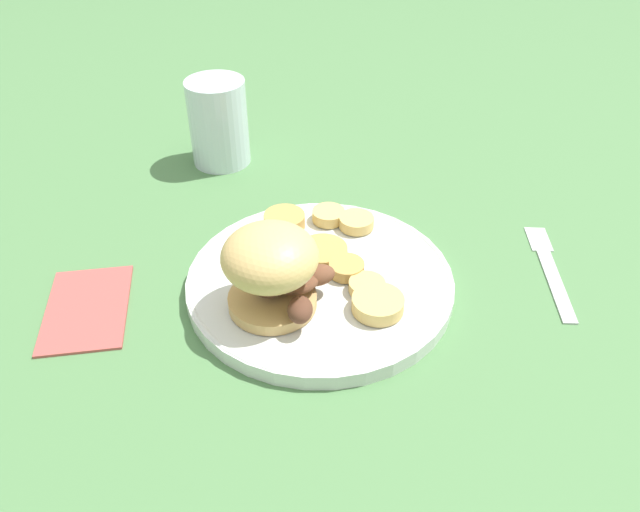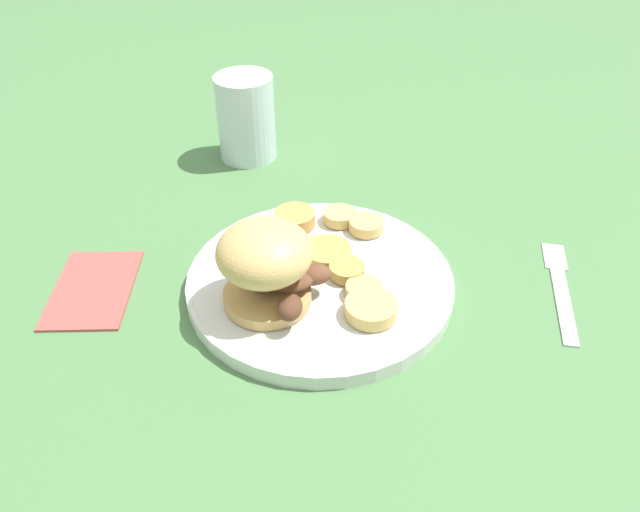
% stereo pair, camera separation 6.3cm
% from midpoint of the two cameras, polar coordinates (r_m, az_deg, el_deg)
% --- Properties ---
extents(ground_plane, '(4.00, 4.00, 0.00)m').
position_cam_midpoint_polar(ground_plane, '(0.66, -2.75, -3.05)').
color(ground_plane, '#4C7A47').
extents(dinner_plate, '(0.28, 0.28, 0.02)m').
position_cam_midpoint_polar(dinner_plate, '(0.66, -2.77, -2.39)').
color(dinner_plate, silver).
rests_on(dinner_plate, ground_plane).
extents(sandwich, '(0.11, 0.09, 0.09)m').
position_cam_midpoint_polar(sandwich, '(0.59, -7.32, -1.15)').
color(sandwich, tan).
rests_on(sandwich, dinner_plate).
extents(potato_round_0, '(0.04, 0.04, 0.01)m').
position_cam_midpoint_polar(potato_round_0, '(0.65, -0.35, -1.22)').
color(potato_round_0, tan).
rests_on(potato_round_0, dinner_plate).
extents(potato_round_1, '(0.04, 0.04, 0.01)m').
position_cam_midpoint_polar(potato_round_1, '(0.63, 1.44, -2.90)').
color(potato_round_1, '#DBB766').
rests_on(potato_round_1, dinner_plate).
extents(potato_round_2, '(0.04, 0.04, 0.01)m').
position_cam_midpoint_polar(potato_round_2, '(0.72, 0.83, 3.03)').
color(potato_round_2, '#DBB766').
rests_on(potato_round_2, dinner_plate).
extents(potato_round_3, '(0.04, 0.04, 0.01)m').
position_cam_midpoint_polar(potato_round_3, '(0.73, -1.78, 3.66)').
color(potato_round_3, '#DBB766').
rests_on(potato_round_3, dinner_plate).
extents(potato_round_4, '(0.05, 0.05, 0.02)m').
position_cam_midpoint_polar(potato_round_4, '(0.72, -5.81, 3.15)').
color(potato_round_4, tan).
rests_on(potato_round_4, dinner_plate).
extents(potato_round_5, '(0.05, 0.05, 0.01)m').
position_cam_midpoint_polar(potato_round_5, '(0.67, -2.18, 0.32)').
color(potato_round_5, tan).
rests_on(potato_round_5, dinner_plate).
extents(potato_round_6, '(0.04, 0.04, 0.01)m').
position_cam_midpoint_polar(potato_round_6, '(0.70, -7.10, 1.83)').
color(potato_round_6, tan).
rests_on(potato_round_6, dinner_plate).
extents(potato_round_7, '(0.05, 0.05, 0.01)m').
position_cam_midpoint_polar(potato_round_7, '(0.61, 2.33, -4.52)').
color(potato_round_7, '#DBB766').
rests_on(potato_round_7, dinner_plate).
extents(fork, '(0.03, 0.17, 0.00)m').
position_cam_midpoint_polar(fork, '(0.72, 17.98, -1.23)').
color(fork, silver).
rests_on(fork, ground_plane).
extents(drinking_glass, '(0.08, 0.08, 0.12)m').
position_cam_midpoint_polar(drinking_glass, '(0.88, -11.37, 11.82)').
color(drinking_glass, silver).
rests_on(drinking_glass, ground_plane).
extents(napkin, '(0.11, 0.14, 0.01)m').
position_cam_midpoint_polar(napkin, '(0.69, -23.08, -4.44)').
color(napkin, '#B24C47').
rests_on(napkin, ground_plane).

